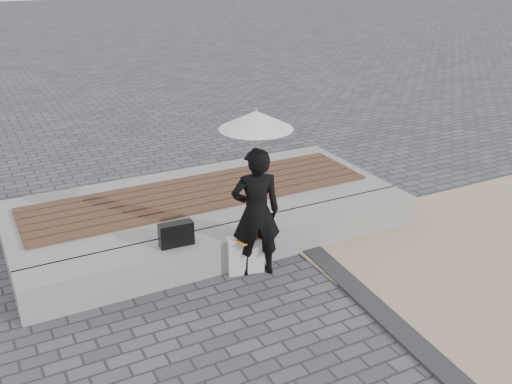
% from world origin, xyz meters
% --- Properties ---
extents(ground, '(80.00, 80.00, 0.00)m').
position_xyz_m(ground, '(0.00, 0.00, 0.00)').
color(ground, '#4F4E54').
rests_on(ground, ground).
extents(edging_band, '(0.61, 5.20, 0.04)m').
position_xyz_m(edging_band, '(0.75, -0.50, 0.02)').
color(edging_band, '#2C2C2E').
rests_on(edging_band, ground).
extents(seating_ledge, '(5.00, 0.45, 0.40)m').
position_xyz_m(seating_ledge, '(0.00, 1.60, 0.20)').
color(seating_ledge, gray).
rests_on(seating_ledge, ground).
extents(timber_platform, '(5.00, 2.00, 0.40)m').
position_xyz_m(timber_platform, '(0.00, 2.80, 0.20)').
color(timber_platform, gray).
rests_on(timber_platform, ground).
extents(timber_decking, '(4.60, 1.20, 0.04)m').
position_xyz_m(timber_decking, '(0.00, 2.80, 0.42)').
color(timber_decking, brown).
rests_on(timber_decking, timber_platform).
extents(woman, '(0.63, 0.50, 1.51)m').
position_xyz_m(woman, '(0.04, 1.25, 0.75)').
color(woman, black).
rests_on(woman, ground).
extents(parasol, '(0.79, 0.79, 1.00)m').
position_xyz_m(parasol, '(0.04, 1.25, 1.81)').
color(parasol, '#B8B7BD').
rests_on(parasol, ground).
extents(handbag, '(0.39, 0.16, 0.27)m').
position_xyz_m(handbag, '(-0.79, 1.58, 0.54)').
color(handbag, black).
rests_on(handbag, seating_ledge).
extents(canvas_tote, '(0.44, 0.26, 0.43)m').
position_xyz_m(canvas_tote, '(-0.06, 1.33, 0.22)').
color(canvas_tote, silver).
rests_on(canvas_tote, ground).
extents(magazine, '(0.31, 0.26, 0.01)m').
position_xyz_m(magazine, '(-0.06, 1.28, 0.44)').
color(magazine, red).
rests_on(magazine, canvas_tote).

